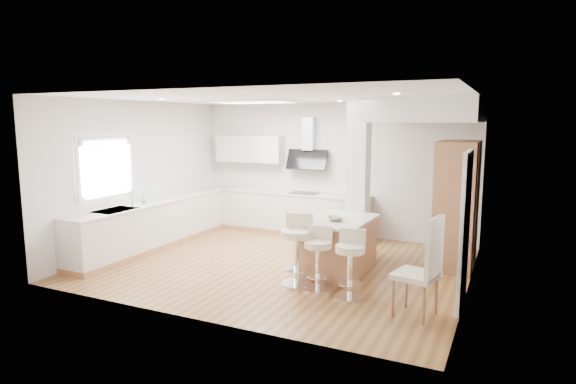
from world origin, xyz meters
The scene contains 18 objects.
ground centered at (0.00, 0.00, 0.00)m, with size 6.00×6.00×0.00m, color olive.
ceiling centered at (0.00, 0.00, 0.00)m, with size 6.00×5.00×0.02m, color white.
wall_back centered at (0.00, 2.50, 1.40)m, with size 6.00×0.04×2.80m, color beige.
wall_left centered at (-3.00, 0.00, 1.40)m, with size 0.04×5.00×2.80m, color beige.
wall_right centered at (3.00, 0.00, 1.40)m, with size 0.04×5.00×2.80m, color beige.
skylight centered at (-0.79, 0.60, 2.77)m, with size 4.10×2.10×0.06m.
window_left centered at (-2.96, -0.90, 1.69)m, with size 0.06×1.28×1.07m.
doorway_right centered at (2.97, -0.60, 1.00)m, with size 0.05×1.00×2.10m.
counter_left centered at (-2.70, 0.23, 0.46)m, with size 0.63×4.50×1.35m.
counter_back centered at (-0.91, 2.22, 0.70)m, with size 3.62×0.63×2.50m.
pillar centered at (1.05, 0.95, 1.40)m, with size 0.35×0.35×2.80m.
soffit centered at (2.10, 1.40, 2.60)m, with size 1.78×2.20×0.40m.
oven_column centered at (2.68, 1.23, 1.05)m, with size 0.63×1.21×2.10m.
peninsula centered at (1.02, 0.04, 0.44)m, with size 0.98×1.46×0.94m.
bar_stool_a centered at (0.66, -0.81, 0.60)m, with size 0.54×0.54×1.06m.
bar_stool_b centered at (1.03, -0.87, 0.52)m, with size 0.47×0.47×0.92m.
bar_stool_c centered at (1.55, -0.98, 0.53)m, with size 0.47×0.47×0.95m.
dining_chair centered at (2.59, -1.26, 0.69)m, with size 0.60×0.60×1.29m.
Camera 1 is at (3.49, -7.12, 2.43)m, focal length 30.00 mm.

